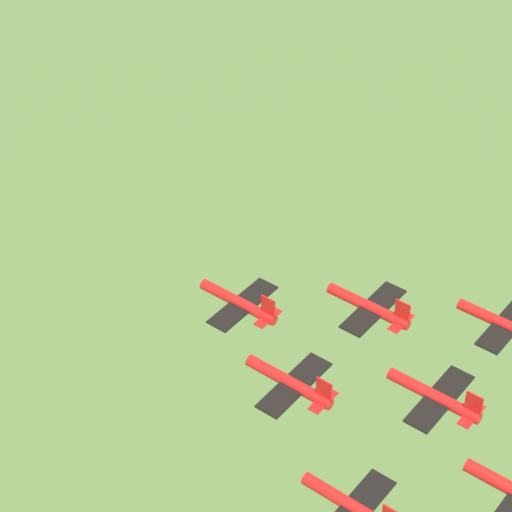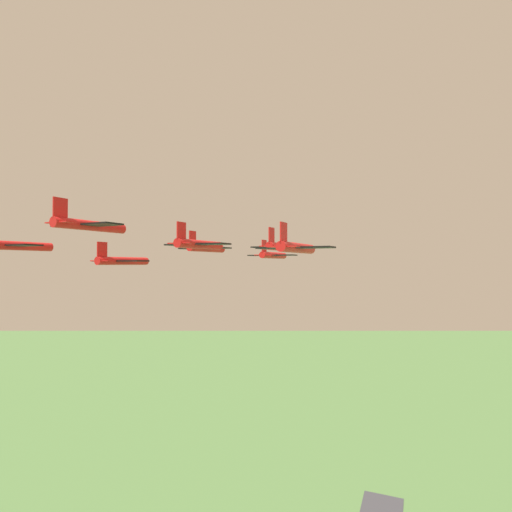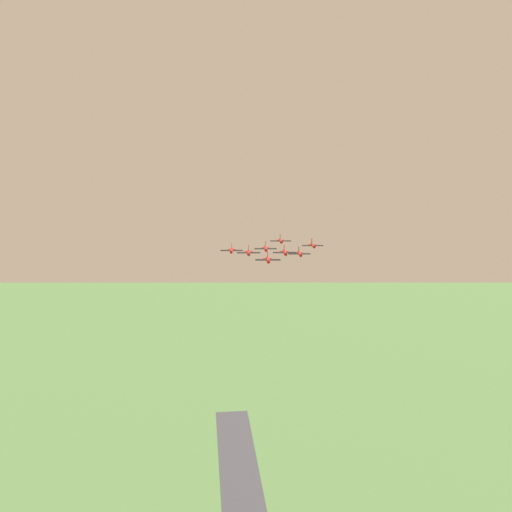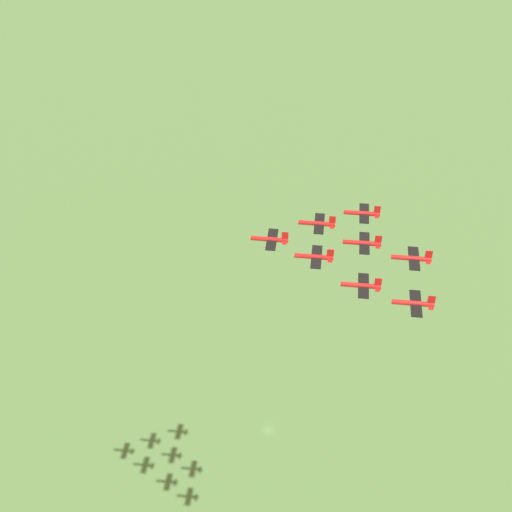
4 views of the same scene
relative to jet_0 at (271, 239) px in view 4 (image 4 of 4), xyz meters
The scene contains 9 objects.
ground_plane 183.44m from the jet_0, 35.85° to the right, with size 3000.00×3000.00×0.00m, color #4C723D.
jet_0 is the anchor object (origin of this frame).
jet_1 13.22m from the jet_0, 161.31° to the right, with size 8.23×8.33×3.14m.
jet_2 13.22m from the jet_0, 100.38° to the right, with size 8.23×8.33×3.14m.
jet_3 26.40m from the jet_0, 161.31° to the right, with size 8.23×8.33×3.14m.
jet_4 22.75m from the jet_0, 130.85° to the right, with size 8.23×8.33×3.14m.
jet_5 26.38m from the jet_0, 100.38° to the right, with size 8.23×8.33×3.14m.
jet_6 39.57m from the jet_0, 161.31° to the right, with size 8.23×8.33×3.14m.
jet_7 34.86m from the jet_0, 141.94° to the right, with size 8.23×8.33×3.14m.
Camera 4 is at (-169.33, 121.63, 279.00)m, focal length 50.00 mm.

